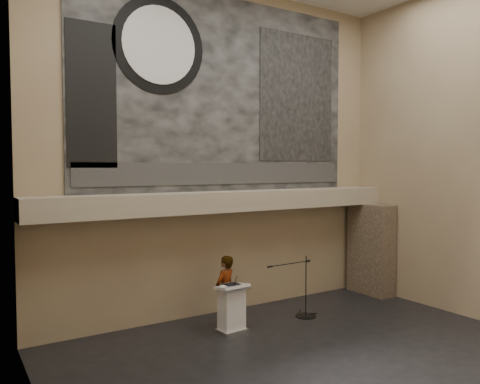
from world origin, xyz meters
TOP-DOWN VIEW (x-y plane):
  - floor at (0.00, 0.00)m, footprint 10.00×10.00m
  - wall_back at (0.00, 4.00)m, footprint 10.00×0.02m
  - wall_left at (-5.00, 0.00)m, footprint 0.02×8.00m
  - soffit at (0.00, 3.60)m, footprint 10.00×0.80m
  - sprinkler_left at (-1.60, 3.55)m, footprint 0.04×0.04m
  - sprinkler_right at (1.90, 3.55)m, footprint 0.04×0.04m
  - banner at (0.00, 3.97)m, footprint 8.00×0.05m
  - banner_text_strip at (0.00, 3.93)m, footprint 7.76×0.02m
  - banner_clock_rim at (-1.80, 3.93)m, footprint 2.30×0.02m
  - banner_clock_face at (-1.80, 3.91)m, footprint 1.84×0.02m
  - banner_building_print at (2.40, 3.93)m, footprint 2.60×0.02m
  - banner_brick_print at (-3.40, 3.93)m, footprint 1.10×0.02m
  - stone_pier at (4.65, 3.15)m, footprint 0.60×1.40m
  - lectern at (-0.67, 2.51)m, footprint 0.75×0.56m
  - binder at (-0.66, 2.48)m, footprint 0.32×0.26m
  - papers at (-0.84, 2.45)m, footprint 0.23×0.31m
  - speaker_person at (-0.57, 2.96)m, footprint 0.73×0.62m
  - mic_stand at (1.48, 2.47)m, footprint 1.49×0.52m

SIDE VIEW (x-z plane):
  - floor at x=0.00m, z-range 0.00..0.00m
  - mic_stand at x=1.48m, z-range -0.55..1.01m
  - lectern at x=-0.67m, z-range -0.01..1.12m
  - speaker_person at x=-0.57m, z-range 0.00..1.70m
  - papers at x=-0.84m, z-range 1.10..1.10m
  - binder at x=-0.66m, z-range 1.10..1.14m
  - stone_pier at x=4.65m, z-range 0.00..2.70m
  - sprinkler_left at x=-1.60m, z-range 2.64..2.70m
  - sprinkler_right at x=1.90m, z-range 2.64..2.70m
  - soffit at x=0.00m, z-range 2.70..3.20m
  - banner_text_strip at x=0.00m, z-range 3.38..3.93m
  - wall_back at x=0.00m, z-range 0.00..8.50m
  - wall_left at x=-5.00m, z-range 0.00..8.50m
  - banner_brick_print at x=-3.40m, z-range 3.80..7.00m
  - banner at x=0.00m, z-range 3.20..8.20m
  - banner_building_print at x=2.40m, z-range 4.00..7.60m
  - banner_clock_rim at x=-1.80m, z-range 5.55..7.85m
  - banner_clock_face at x=-1.80m, z-range 5.78..7.62m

